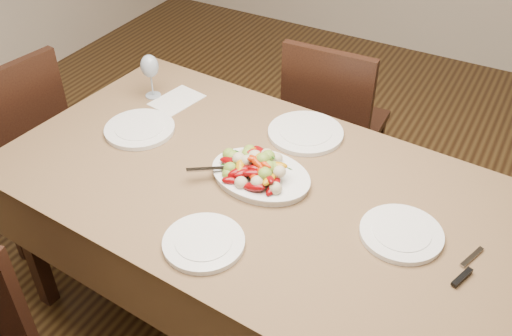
{
  "coord_description": "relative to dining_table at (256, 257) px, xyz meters",
  "views": [
    {
      "loc": [
        0.72,
        -1.18,
        2.02
      ],
      "look_at": [
        -0.03,
        0.16,
        0.82
      ],
      "focal_mm": 40.0,
      "sensor_mm": 36.0,
      "label": 1
    }
  ],
  "objects": [
    {
      "name": "serving_spoon",
      "position": [
        -0.06,
        -0.01,
        0.43
      ],
      "size": [
        0.23,
        0.25,
        0.03
      ],
      "primitive_type": null,
      "rotation": [
        0.0,
        0.0,
        -0.84
      ],
      "color": "#9EA0A8",
      "rests_on": "serving_platter"
    },
    {
      "name": "serving_platter",
      "position": [
        0.01,
        0.02,
        0.39
      ],
      "size": [
        0.37,
        0.29,
        0.02
      ],
      "primitive_type": "ellipsoid",
      "rotation": [
        0.0,
        0.0,
        -0.07
      ],
      "color": "white",
      "rests_on": "dining_table"
    },
    {
      "name": "chair_far",
      "position": [
        -0.04,
        0.89,
        0.1
      ],
      "size": [
        0.44,
        0.44,
        0.95
      ],
      "primitive_type": null,
      "rotation": [
        0.0,
        0.0,
        3.18
      ],
      "color": "black",
      "rests_on": "ground"
    },
    {
      "name": "roasted_vegetables",
      "position": [
        0.01,
        0.02,
        0.45
      ],
      "size": [
        0.3,
        0.22,
        0.09
      ],
      "primitive_type": null,
      "rotation": [
        0.0,
        0.0,
        -0.07
      ],
      "color": "#6D0305",
      "rests_on": "serving_platter"
    },
    {
      "name": "dining_table",
      "position": [
        0.0,
        0.0,
        0.0
      ],
      "size": [
        1.91,
        1.17,
        0.76
      ],
      "primitive_type": "cube",
      "rotation": [
        0.0,
        0.0,
        -0.07
      ],
      "color": "brown",
      "rests_on": "ground"
    },
    {
      "name": "plate_left",
      "position": [
        -0.55,
        0.05,
        0.39
      ],
      "size": [
        0.27,
        0.27,
        0.02
      ],
      "primitive_type": "cylinder",
      "color": "white",
      "rests_on": "dining_table"
    },
    {
      "name": "menu_card",
      "position": [
        -0.56,
        0.31,
        0.38
      ],
      "size": [
        0.18,
        0.23,
        0.0
      ],
      "primitive_type": "cube",
      "rotation": [
        0.0,
        0.0,
        -0.18
      ],
      "color": "silver",
      "rests_on": "dining_table"
    },
    {
      "name": "chair_left",
      "position": [
        -1.3,
        -0.02,
        0.1
      ],
      "size": [
        0.47,
        0.47,
        0.95
      ],
      "primitive_type": null,
      "rotation": [
        0.0,
        0.0,
        -1.71
      ],
      "color": "black",
      "rests_on": "ground"
    },
    {
      "name": "table_knife",
      "position": [
        0.74,
        -0.05,
        0.38
      ],
      "size": [
        0.08,
        0.19,
        0.01
      ],
      "primitive_type": null,
      "rotation": [
        0.0,
        0.0,
        -0.33
      ],
      "color": "#9EA0A8",
      "rests_on": "dining_table"
    },
    {
      "name": "wine_glass",
      "position": [
        -0.67,
        0.29,
        0.48
      ],
      "size": [
        0.08,
        0.08,
        0.2
      ],
      "primitive_type": null,
      "color": "#8C99A5",
      "rests_on": "dining_table"
    },
    {
      "name": "plate_right",
      "position": [
        0.53,
        -0.01,
        0.39
      ],
      "size": [
        0.26,
        0.26,
        0.02
      ],
      "primitive_type": "cylinder",
      "color": "white",
      "rests_on": "dining_table"
    },
    {
      "name": "plate_far",
      "position": [
        0.03,
        0.35,
        0.39
      ],
      "size": [
        0.29,
        0.29,
        0.02
      ],
      "primitive_type": "cylinder",
      "color": "white",
      "rests_on": "dining_table"
    },
    {
      "name": "plate_near",
      "position": [
        0.01,
        -0.34,
        0.39
      ],
      "size": [
        0.25,
        0.25,
        0.02
      ],
      "primitive_type": "cylinder",
      "color": "white",
      "rests_on": "dining_table"
    }
  ]
}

